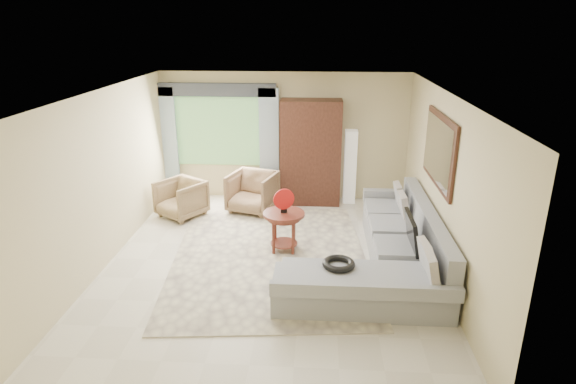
# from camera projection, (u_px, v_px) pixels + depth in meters

# --- Properties ---
(ground) EXTENTS (6.00, 6.00, 0.00)m
(ground) POSITION_uv_depth(u_px,v_px,m) (270.00, 263.00, 7.44)
(ground) COLOR silver
(ground) RESTS_ON ground
(area_rug) EXTENTS (3.36, 4.26, 0.02)m
(area_rug) POSITION_uv_depth(u_px,v_px,m) (270.00, 257.00, 7.59)
(area_rug) COLOR beige
(area_rug) RESTS_ON ground
(sectional_sofa) EXTENTS (2.30, 3.46, 0.90)m
(sectional_sofa) POSITION_uv_depth(u_px,v_px,m) (390.00, 255.00, 7.07)
(sectional_sofa) COLOR gray
(sectional_sofa) RESTS_ON ground
(tv_screen) EXTENTS (0.14, 0.74, 0.48)m
(tv_screen) POSITION_uv_depth(u_px,v_px,m) (412.00, 232.00, 6.80)
(tv_screen) COLOR black
(tv_screen) RESTS_ON sectional_sofa
(garden_hose) EXTENTS (0.43, 0.43, 0.09)m
(garden_hose) POSITION_uv_depth(u_px,v_px,m) (339.00, 264.00, 6.27)
(garden_hose) COLOR black
(garden_hose) RESTS_ON sectional_sofa
(coffee_table) EXTENTS (0.66, 0.66, 0.66)m
(coffee_table) POSITION_uv_depth(u_px,v_px,m) (284.00, 231.00, 7.73)
(coffee_table) COLOR #512315
(coffee_table) RESTS_ON ground
(red_disc) EXTENTS (0.33, 0.15, 0.34)m
(red_disc) POSITION_uv_depth(u_px,v_px,m) (284.00, 199.00, 7.55)
(red_disc) COLOR red
(red_disc) RESTS_ON coffee_table
(armchair_left) EXTENTS (1.06, 1.07, 0.71)m
(armchair_left) POSITION_uv_depth(u_px,v_px,m) (181.00, 199.00, 9.11)
(armchair_left) COLOR #977952
(armchair_left) RESTS_ON ground
(armchair_right) EXTENTS (1.05, 1.06, 0.78)m
(armchair_right) POSITION_uv_depth(u_px,v_px,m) (252.00, 192.00, 9.36)
(armchair_right) COLOR #987853
(armchair_right) RESTS_ON ground
(potted_plant) EXTENTS (0.52, 0.48, 0.49)m
(potted_plant) POSITION_uv_depth(u_px,v_px,m) (173.00, 190.00, 9.92)
(potted_plant) COLOR #999999
(potted_plant) RESTS_ON ground
(armoire) EXTENTS (1.20, 0.55, 2.10)m
(armoire) POSITION_uv_depth(u_px,v_px,m) (311.00, 153.00, 9.61)
(armoire) COLOR black
(armoire) RESTS_ON ground
(floor_lamp) EXTENTS (0.24, 0.24, 1.50)m
(floor_lamp) POSITION_uv_depth(u_px,v_px,m) (350.00, 167.00, 9.71)
(floor_lamp) COLOR silver
(floor_lamp) RESTS_ON ground
(window) EXTENTS (1.80, 0.04, 1.40)m
(window) POSITION_uv_depth(u_px,v_px,m) (218.00, 131.00, 9.84)
(window) COLOR #669E59
(window) RESTS_ON wall_back
(curtain_left) EXTENTS (0.40, 0.08, 2.30)m
(curtain_left) POSITION_uv_depth(u_px,v_px,m) (168.00, 143.00, 9.90)
(curtain_left) COLOR #9EB7CC
(curtain_left) RESTS_ON ground
(curtain_right) EXTENTS (0.40, 0.08, 2.30)m
(curtain_right) POSITION_uv_depth(u_px,v_px,m) (269.00, 145.00, 9.77)
(curtain_right) COLOR #9EB7CC
(curtain_right) RESTS_ON ground
(valance) EXTENTS (2.40, 0.12, 0.26)m
(valance) POSITION_uv_depth(u_px,v_px,m) (216.00, 90.00, 9.49)
(valance) COLOR #1E232D
(valance) RESTS_ON wall_back
(wall_mirror) EXTENTS (0.05, 1.70, 1.05)m
(wall_mirror) POSITION_uv_depth(u_px,v_px,m) (439.00, 150.00, 7.03)
(wall_mirror) COLOR black
(wall_mirror) RESTS_ON wall_right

